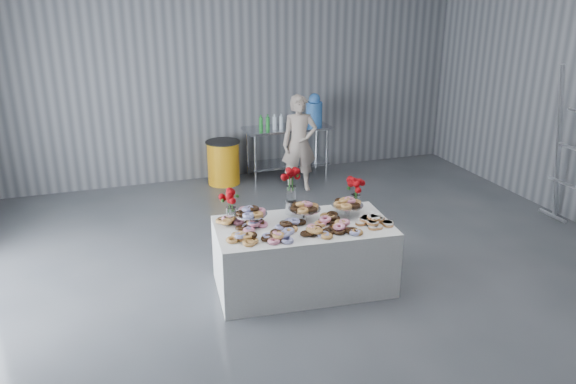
# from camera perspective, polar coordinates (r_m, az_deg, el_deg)

# --- Properties ---
(ground) EXTENTS (9.00, 9.00, 0.00)m
(ground) POSITION_cam_1_polar(r_m,az_deg,el_deg) (6.27, 5.67, -10.48)
(ground) COLOR #3B3E44
(ground) RESTS_ON ground
(room_walls) EXTENTS (8.04, 9.04, 4.02)m
(room_walls) POSITION_cam_1_polar(r_m,az_deg,el_deg) (5.38, 3.60, 14.32)
(room_walls) COLOR slate
(room_walls) RESTS_ON ground
(display_table) EXTENTS (1.98, 1.17, 0.75)m
(display_table) POSITION_cam_1_polar(r_m,az_deg,el_deg) (6.26, 1.55, -6.51)
(display_table) COLOR white
(display_table) RESTS_ON ground
(prep_table) EXTENTS (1.50, 0.60, 0.90)m
(prep_table) POSITION_cam_1_polar(r_m,az_deg,el_deg) (9.82, -0.09, 5.03)
(prep_table) COLOR silver
(prep_table) RESTS_ON ground
(donut_mounds) EXTENTS (1.87, 0.96, 0.09)m
(donut_mounds) POSITION_cam_1_polar(r_m,az_deg,el_deg) (6.04, 1.76, -3.15)
(donut_mounds) COLOR gold
(donut_mounds) RESTS_ON display_table
(cake_stand_left) EXTENTS (0.36, 0.36, 0.17)m
(cake_stand_left) POSITION_cam_1_polar(r_m,az_deg,el_deg) (6.07, -3.79, -2.09)
(cake_stand_left) COLOR silver
(cake_stand_left) RESTS_ON display_table
(cake_stand_mid) EXTENTS (0.36, 0.36, 0.17)m
(cake_stand_mid) POSITION_cam_1_polar(r_m,az_deg,el_deg) (6.19, 1.68, -1.59)
(cake_stand_mid) COLOR silver
(cake_stand_mid) RESTS_ON display_table
(cake_stand_right) EXTENTS (0.36, 0.36, 0.17)m
(cake_stand_right) POSITION_cam_1_polar(r_m,az_deg,el_deg) (6.33, 6.05, -1.19)
(cake_stand_right) COLOR silver
(cake_stand_right) RESTS_ON display_table
(danish_pile) EXTENTS (0.48, 0.48, 0.11)m
(danish_pile) POSITION_cam_1_polar(r_m,az_deg,el_deg) (6.17, 8.70, -2.74)
(danish_pile) COLOR silver
(danish_pile) RESTS_ON display_table
(bouquet_left) EXTENTS (0.26, 0.26, 0.42)m
(bouquet_left) POSITION_cam_1_polar(r_m,az_deg,el_deg) (6.08, -5.85, -0.54)
(bouquet_left) COLOR white
(bouquet_left) RESTS_ON display_table
(bouquet_right) EXTENTS (0.26, 0.26, 0.42)m
(bouquet_right) POSITION_cam_1_polar(r_m,az_deg,el_deg) (6.46, 6.92, 0.69)
(bouquet_right) COLOR white
(bouquet_right) RESTS_ON display_table
(bouquet_center) EXTENTS (0.26, 0.26, 0.57)m
(bouquet_center) POSITION_cam_1_polar(r_m,az_deg,el_deg) (6.26, 0.34, 1.02)
(bouquet_center) COLOR silver
(bouquet_center) RESTS_ON display_table
(water_jug) EXTENTS (0.28, 0.28, 0.55)m
(water_jug) POSITION_cam_1_polar(r_m,az_deg,el_deg) (9.87, 2.69, 8.25)
(water_jug) COLOR #4085DC
(water_jug) RESTS_ON prep_table
(drink_bottles) EXTENTS (0.54, 0.08, 0.27)m
(drink_bottles) POSITION_cam_1_polar(r_m,az_deg,el_deg) (9.53, -1.73, 7.13)
(drink_bottles) COLOR #268C33
(drink_bottles) RESTS_ON prep_table
(person) EXTENTS (0.63, 0.47, 1.58)m
(person) POSITION_cam_1_polar(r_m,az_deg,el_deg) (9.13, 1.17, 4.96)
(person) COLOR #CC8C93
(person) RESTS_ON ground
(trash_barrel) EXTENTS (0.58, 0.58, 0.74)m
(trash_barrel) POSITION_cam_1_polar(r_m,az_deg,el_deg) (9.60, -6.57, 3.01)
(trash_barrel) COLOR orange
(trash_barrel) RESTS_ON ground
(stepladder) EXTENTS (0.55, 0.55, 2.23)m
(stepladder) POSITION_cam_1_polar(r_m,az_deg,el_deg) (8.60, 26.89, 4.01)
(stepladder) COLOR silver
(stepladder) RESTS_ON ground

